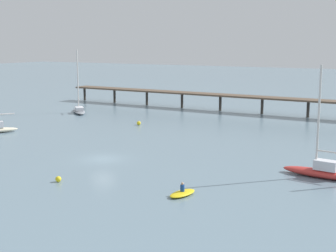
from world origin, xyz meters
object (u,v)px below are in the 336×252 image
at_px(sailboat_gray, 79,109).
at_px(dinghy_yellow, 182,193).
at_px(mooring_buoy_near, 139,123).
at_px(pier, 336,95).
at_px(mooring_buoy_far, 58,179).
at_px(sailboat_red, 321,170).

height_order(sailboat_gray, dinghy_yellow, sailboat_gray).
bearing_deg(sailboat_gray, mooring_buoy_near, -19.43).
height_order(pier, mooring_buoy_far, pier).
bearing_deg(mooring_buoy_near, pier, 39.13).
relative_size(pier, dinghy_yellow, 24.40).
bearing_deg(sailboat_gray, dinghy_yellow, -40.74).
xyz_separation_m(pier, mooring_buoy_far, (-14.78, -50.11, -3.80)).
xyz_separation_m(sailboat_red, sailboat_gray, (-47.55, 22.11, -0.10)).
bearing_deg(sailboat_gray, mooring_buoy_far, -52.67).
bearing_deg(mooring_buoy_far, sailboat_gray, 127.33).
xyz_separation_m(sailboat_red, mooring_buoy_far, (-20.50, -13.36, -0.48)).
relative_size(sailboat_gray, mooring_buoy_near, 17.99).
bearing_deg(mooring_buoy_near, sailboat_gray, 160.57).
relative_size(sailboat_gray, mooring_buoy_far, 20.71).
relative_size(pier, mooring_buoy_far, 137.65).
relative_size(dinghy_yellow, mooring_buoy_near, 4.90).
bearing_deg(sailboat_red, dinghy_yellow, -127.96).
bearing_deg(sailboat_red, mooring_buoy_near, 152.28).
bearing_deg(sailboat_red, sailboat_gray, 155.06).
bearing_deg(mooring_buoy_near, dinghy_yellow, -51.20).
relative_size(sailboat_red, dinghy_yellow, 3.44).
bearing_deg(pier, mooring_buoy_far, -106.44).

